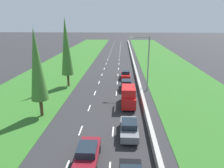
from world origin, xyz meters
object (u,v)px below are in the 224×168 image
object	(u,v)px
poplar_tree_third	(66,47)
black_sedan_right_lane	(126,85)
maroon_sedan_centre_lane	(88,154)
poplar_tree_second	(37,65)
red_van_right_lane	(128,96)
grey_sedan_right_lane	(129,128)
red_sedan_right_lane	(126,75)
street_light_mast	(146,60)

from	to	relation	value
poplar_tree_third	black_sedan_right_lane	bearing A→B (deg)	-6.39
maroon_sedan_centre_lane	poplar_tree_second	world-z (taller)	poplar_tree_second
maroon_sedan_centre_lane	red_van_right_lane	bearing A→B (deg)	73.29
maroon_sedan_centre_lane	black_sedan_right_lane	size ratio (longest dim) A/B	1.00
grey_sedan_right_lane	red_sedan_right_lane	distance (m)	21.90
grey_sedan_right_lane	poplar_tree_third	bearing A→B (deg)	122.74
red_sedan_right_lane	poplar_tree_third	distance (m)	13.36
black_sedan_right_lane	street_light_mast	xyz separation A→B (m)	(3.12, -0.57, 4.42)
grey_sedan_right_lane	red_sedan_right_lane	xyz separation A→B (m)	(-0.07, 21.90, 0.00)
maroon_sedan_centre_lane	poplar_tree_third	distance (m)	22.69
grey_sedan_right_lane	street_light_mast	xyz separation A→B (m)	(3.10, 14.48, 4.42)
poplar_tree_third	street_light_mast	xyz separation A→B (m)	(13.53, -1.74, -1.82)
black_sedan_right_lane	street_light_mast	world-z (taller)	street_light_mast
maroon_sedan_centre_lane	poplar_tree_third	xyz separation A→B (m)	(-6.87, 20.71, 6.24)
red_sedan_right_lane	maroon_sedan_centre_lane	bearing A→B (deg)	-97.51
red_van_right_lane	poplar_tree_second	bearing A→B (deg)	-161.12
red_sedan_right_lane	street_light_mast	bearing A→B (deg)	-66.86
red_van_right_lane	street_light_mast	world-z (taller)	street_light_mast
black_sedan_right_lane	red_sedan_right_lane	bearing A→B (deg)	90.42
red_van_right_lane	black_sedan_right_lane	bearing A→B (deg)	91.05
black_sedan_right_lane	poplar_tree_third	distance (m)	12.19
grey_sedan_right_lane	red_van_right_lane	distance (m)	7.74
red_sedan_right_lane	poplar_tree_second	distance (m)	21.52
poplar_tree_second	red_van_right_lane	bearing A→B (deg)	18.88
poplar_tree_second	poplar_tree_third	distance (m)	12.21
black_sedan_right_lane	grey_sedan_right_lane	bearing A→B (deg)	-89.92
red_sedan_right_lane	poplar_tree_third	bearing A→B (deg)	-151.21
poplar_tree_third	street_light_mast	world-z (taller)	poplar_tree_third
maroon_sedan_centre_lane	grey_sedan_right_lane	bearing A→B (deg)	51.66
black_sedan_right_lane	red_sedan_right_lane	xyz separation A→B (m)	(-0.05, 6.85, 0.00)
poplar_tree_second	grey_sedan_right_lane	bearing A→B (deg)	-20.68
black_sedan_right_lane	red_sedan_right_lane	world-z (taller)	same
grey_sedan_right_lane	red_van_right_lane	size ratio (longest dim) A/B	0.92
red_van_right_lane	maroon_sedan_centre_lane	size ratio (longest dim) A/B	1.09
black_sedan_right_lane	red_sedan_right_lane	size ratio (longest dim) A/B	1.00
red_van_right_lane	poplar_tree_second	distance (m)	12.45
red_van_right_lane	red_sedan_right_lane	distance (m)	14.20
maroon_sedan_centre_lane	street_light_mast	size ratio (longest dim) A/B	0.50
maroon_sedan_centre_lane	poplar_tree_second	distance (m)	12.43
red_van_right_lane	red_sedan_right_lane	bearing A→B (deg)	90.74
maroon_sedan_centre_lane	poplar_tree_third	world-z (taller)	poplar_tree_third
red_sedan_right_lane	street_light_mast	size ratio (longest dim) A/B	0.50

